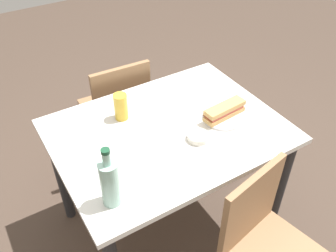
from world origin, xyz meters
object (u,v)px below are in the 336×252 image
object	(u,v)px
water_bottle	(110,182)
olive_bowl	(198,137)
baguette_sandwich_near	(225,111)
plate_near	(224,117)
chair_far	(118,109)
chair_near	(263,242)
dining_table	(168,146)
beer_glass	(121,107)
knife_near	(216,111)

from	to	relation	value
water_bottle	olive_bowl	size ratio (longest dim) A/B	2.71
baguette_sandwich_near	plate_near	bearing A→B (deg)	0.00
chair_far	water_bottle	world-z (taller)	water_bottle
chair_near	water_bottle	size ratio (longest dim) A/B	2.97
dining_table	beer_glass	bearing A→B (deg)	127.64
chair_far	beer_glass	xyz separation A→B (m)	(-0.16, -0.43, 0.35)
beer_glass	olive_bowl	bearing A→B (deg)	-55.02
baguette_sandwich_near	beer_glass	bearing A→B (deg)	148.21
dining_table	olive_bowl	bearing A→B (deg)	-59.18
chair_far	beer_glass	bearing A→B (deg)	-110.09
baguette_sandwich_near	knife_near	world-z (taller)	baguette_sandwich_near
knife_near	olive_bowl	world-z (taller)	olive_bowl
plate_near	beer_glass	xyz separation A→B (m)	(-0.46, 0.28, 0.06)
plate_near	olive_bowl	distance (m)	0.22
plate_near	baguette_sandwich_near	bearing A→B (deg)	0.00
water_bottle	beer_glass	distance (m)	0.56
chair_far	water_bottle	xyz separation A→B (m)	(-0.43, -0.91, 0.39)
dining_table	plate_near	size ratio (longest dim) A/B	5.18
chair_near	olive_bowl	size ratio (longest dim) A/B	8.04
dining_table	water_bottle	world-z (taller)	water_bottle
chair_far	baguette_sandwich_near	distance (m)	0.84
dining_table	olive_bowl	world-z (taller)	olive_bowl
chair_near	plate_near	world-z (taller)	chair_near
knife_near	plate_near	bearing A→B (deg)	-72.39
chair_near	beer_glass	distance (m)	0.95
dining_table	knife_near	xyz separation A→B (m)	(0.28, -0.03, 0.13)
baguette_sandwich_near	beer_glass	size ratio (longest dim) A/B	1.67
plate_near	baguette_sandwich_near	xyz separation A→B (m)	(0.00, 0.00, 0.04)
chair_near	plate_near	size ratio (longest dim) A/B	3.90
knife_near	beer_glass	world-z (taller)	beer_glass
dining_table	water_bottle	size ratio (longest dim) A/B	3.94
knife_near	baguette_sandwich_near	bearing A→B (deg)	-72.39
olive_bowl	baguette_sandwich_near	bearing A→B (deg)	17.44
water_bottle	plate_near	bearing A→B (deg)	15.14
chair_near	baguette_sandwich_near	xyz separation A→B (m)	(0.17, 0.56, 0.33)
chair_far	knife_near	size ratio (longest dim) A/B	4.79
dining_table	olive_bowl	distance (m)	0.21
chair_near	olive_bowl	xyz separation A→B (m)	(-0.04, 0.49, 0.29)
plate_near	knife_near	size ratio (longest dim) A/B	1.23
chair_near	beer_glass	xyz separation A→B (m)	(-0.29, 0.84, 0.35)
chair_far	knife_near	distance (m)	0.78
knife_near	olive_bowl	size ratio (longest dim) A/B	1.68
chair_far	plate_near	world-z (taller)	chair_far
chair_far	beer_glass	distance (m)	0.57
baguette_sandwich_near	water_bottle	world-z (taller)	water_bottle
chair_far	baguette_sandwich_near	bearing A→B (deg)	-66.95
knife_near	olive_bowl	xyz separation A→B (m)	(-0.20, -0.12, -0.00)
dining_table	olive_bowl	xyz separation A→B (m)	(0.09, -0.14, 0.13)
plate_near	water_bottle	distance (m)	0.77
chair_near	knife_near	distance (m)	0.69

